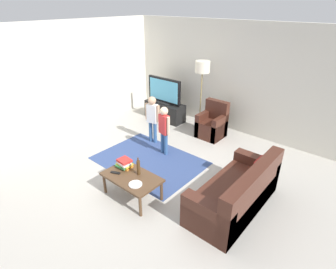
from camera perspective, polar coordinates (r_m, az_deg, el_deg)
ground at (r=5.38m, az=-4.19°, el=-8.39°), size 7.80×7.80×0.00m
wall_back at (r=7.07m, az=13.00°, el=11.77°), size 6.00×0.12×2.70m
wall_left at (r=7.10m, az=-22.51°, el=10.50°), size 0.12×6.00×2.70m
area_rug at (r=5.80m, az=-4.01°, el=-5.53°), size 2.20×1.60×0.01m
tv_stand at (r=7.70m, az=-0.69°, el=5.00°), size 1.20×0.44×0.50m
tv at (r=7.49m, az=-0.82°, el=9.25°), size 1.10×0.28×0.71m
couch at (r=4.55m, az=14.77°, el=-12.26°), size 0.80×1.80×0.86m
armchair at (r=6.78m, az=9.45°, el=1.99°), size 0.60×0.60×0.90m
floor_lamp at (r=6.80m, az=7.32°, el=13.33°), size 0.36×0.36×1.78m
child_near_tv at (r=6.25m, az=-3.33°, el=4.08°), size 0.38×0.18×1.15m
child_center at (r=5.74m, az=-0.84°, el=1.74°), size 0.36×0.18×1.11m
coffee_table at (r=4.65m, az=-7.70°, el=-9.28°), size 1.00×0.60×0.42m
book_stack at (r=4.83m, az=-9.33°, el=-6.13°), size 0.31×0.23×0.16m
bottle at (r=4.58m, az=-6.31°, el=-6.96°), size 0.06×0.06×0.33m
tv_remote at (r=4.74m, az=-11.13°, el=-7.97°), size 0.18×0.11×0.02m
plate at (r=4.42m, az=-6.94°, el=-10.48°), size 0.22×0.22×0.02m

